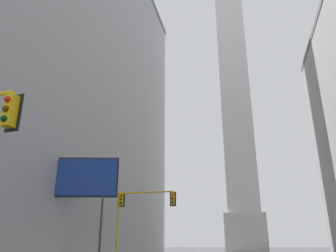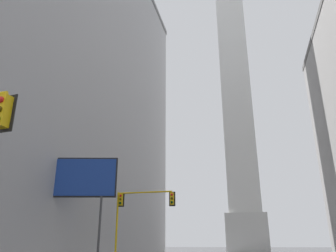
% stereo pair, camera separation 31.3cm
% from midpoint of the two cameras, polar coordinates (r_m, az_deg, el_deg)
% --- Properties ---
extents(building_left, '(27.40, 52.57, 45.51)m').
position_cam_midpoint_polar(building_left, '(47.88, -24.60, 8.33)').
color(building_left, '#9E9EA0').
rests_on(building_left, ground_plane).
extents(obelisk, '(7.38, 7.38, 77.29)m').
position_cam_midpoint_polar(obelisk, '(73.74, 11.66, 9.25)').
color(obelisk, silver).
rests_on(obelisk, ground_plane).
extents(traffic_light_mid_left, '(5.78, 0.53, 6.30)m').
position_cam_midpoint_polar(traffic_light_mid_left, '(31.67, -5.26, -13.93)').
color(traffic_light_mid_left, yellow).
rests_on(traffic_light_mid_left, ground_plane).
extents(billboard_sign, '(6.76, 1.92, 8.20)m').
position_cam_midpoint_polar(billboard_sign, '(27.38, -15.87, -8.93)').
color(billboard_sign, '#3F3F42').
rests_on(billboard_sign, ground_plane).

